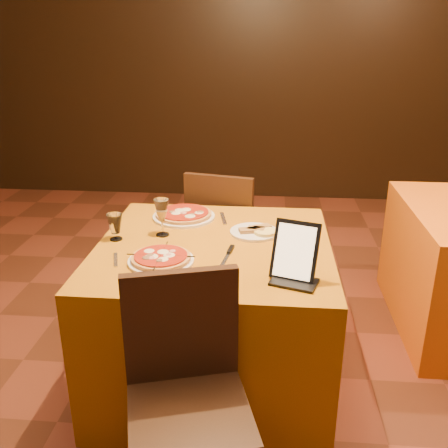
# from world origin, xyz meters

# --- Properties ---
(floor) EXTENTS (6.00, 7.00, 0.01)m
(floor) POSITION_xyz_m (0.00, 0.00, -0.01)
(floor) COLOR #5E2D19
(floor) RESTS_ON ground
(wall_back) EXTENTS (6.00, 0.01, 2.80)m
(wall_back) POSITION_xyz_m (0.00, 3.50, 1.40)
(wall_back) COLOR black
(wall_back) RESTS_ON floor
(main_table) EXTENTS (1.10, 1.10, 0.75)m
(main_table) POSITION_xyz_m (-0.06, 0.41, 0.38)
(main_table) COLOR #AD680B
(main_table) RESTS_ON floor
(chair_main_near) EXTENTS (0.49, 0.49, 0.91)m
(chair_main_near) POSITION_xyz_m (-0.06, -0.39, 0.46)
(chair_main_near) COLOR black
(chair_main_near) RESTS_ON floor
(chair_main_far) EXTENTS (0.49, 0.49, 0.91)m
(chair_main_far) POSITION_xyz_m (-0.06, 1.22, 0.46)
(chair_main_far) COLOR black
(chair_main_far) RESTS_ON floor
(pizza_near) EXTENTS (0.29, 0.29, 0.03)m
(pizza_near) POSITION_xyz_m (-0.27, 0.19, 0.77)
(pizza_near) COLOR white
(pizza_near) RESTS_ON main_table
(pizza_far) EXTENTS (0.33, 0.33, 0.03)m
(pizza_far) POSITION_xyz_m (-0.26, 0.75, 0.77)
(pizza_far) COLOR white
(pizza_far) RESTS_ON main_table
(cutlet_dish) EXTENTS (0.24, 0.24, 0.03)m
(cutlet_dish) POSITION_xyz_m (0.13, 0.56, 0.76)
(cutlet_dish) COLOR white
(cutlet_dish) RESTS_ON main_table
(wine_glass) EXTENTS (0.11, 0.11, 0.19)m
(wine_glass) POSITION_xyz_m (-0.32, 0.50, 0.84)
(wine_glass) COLOR #CFB875
(wine_glass) RESTS_ON main_table
(water_glass) EXTENTS (0.08, 0.08, 0.13)m
(water_glass) POSITION_xyz_m (-0.54, 0.42, 0.81)
(water_glass) COLOR silver
(water_glass) RESTS_ON main_table
(tablet) EXTENTS (0.20, 0.15, 0.23)m
(tablet) POSITION_xyz_m (0.30, 0.09, 0.87)
(tablet) COLOR black
(tablet) RESTS_ON main_table
(knife) EXTENTS (0.05, 0.21, 0.01)m
(knife) POSITION_xyz_m (0.01, 0.25, 0.75)
(knife) COLOR silver
(knife) RESTS_ON main_table
(fork_near) EXTENTS (0.06, 0.14, 0.01)m
(fork_near) POSITION_xyz_m (-0.47, 0.19, 0.75)
(fork_near) COLOR #A2A3A9
(fork_near) RESTS_ON main_table
(fork_far) EXTENTS (0.06, 0.18, 0.01)m
(fork_far) POSITION_xyz_m (-0.04, 0.75, 0.75)
(fork_far) COLOR #B1B3B8
(fork_far) RESTS_ON main_table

